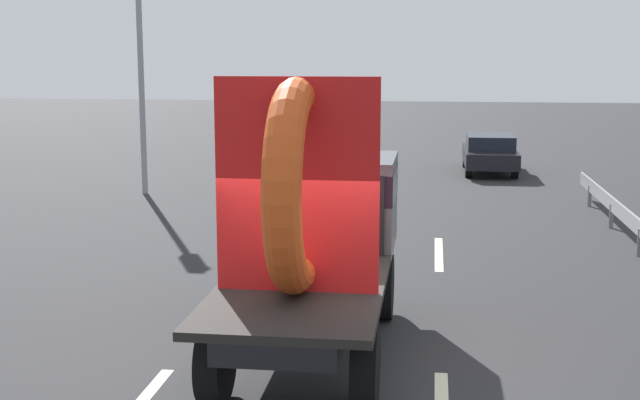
% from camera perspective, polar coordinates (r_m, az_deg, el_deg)
% --- Properties ---
extents(ground_plane, '(120.00, 120.00, 0.00)m').
position_cam_1_polar(ground_plane, '(10.74, -0.06, -11.69)').
color(ground_plane, '#28282B').
extents(flatbed_truck, '(2.02, 5.32, 3.67)m').
position_cam_1_polar(flatbed_truck, '(11.53, -0.25, -1.45)').
color(flatbed_truck, black).
rests_on(flatbed_truck, ground_plane).
extents(distant_sedan, '(1.66, 3.88, 1.27)m').
position_cam_1_polar(distant_sedan, '(28.83, 11.22, 3.14)').
color(distant_sedan, black).
rests_on(distant_sedan, ground_plane).
extents(traffic_light, '(0.42, 0.36, 6.59)m').
position_cam_1_polar(traffic_light, '(24.36, -11.87, 10.31)').
color(traffic_light, gray).
rests_on(traffic_light, ground_plane).
extents(guardrail, '(0.10, 11.07, 0.71)m').
position_cam_1_polar(guardrail, '(19.11, 19.63, -1.05)').
color(guardrail, gray).
rests_on(guardrail, ground_plane).
extents(lane_dash_left_far, '(0.16, 2.29, 0.01)m').
position_cam_1_polar(lane_dash_left_far, '(17.56, -3.27, -3.14)').
color(lane_dash_left_far, beige).
rests_on(lane_dash_left_far, ground_plane).
extents(lane_dash_right_far, '(0.16, 2.87, 0.01)m').
position_cam_1_polar(lane_dash_right_far, '(17.14, 7.90, -3.55)').
color(lane_dash_right_far, beige).
rests_on(lane_dash_right_far, ground_plane).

